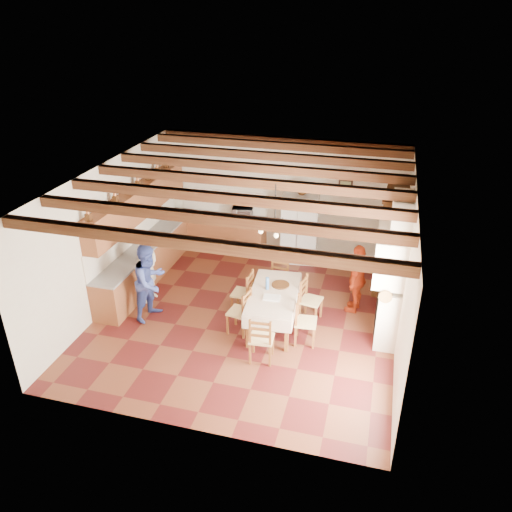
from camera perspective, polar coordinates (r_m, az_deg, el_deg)
The scene contains 31 objects.
floor at distance 10.54m, azimuth -0.95°, elevation -6.77°, with size 6.00×6.50×0.02m, color #4E1615.
ceiling at distance 9.21m, azimuth -1.10°, elevation 9.05°, with size 6.00×6.50×0.02m, color silver.
wall_back at distance 12.70m, azimuth 3.06°, elevation 6.94°, with size 6.00×0.02×3.00m, color beige.
wall_front at distance 7.17m, azimuth -8.33°, elevation -10.67°, with size 6.00×0.02×3.00m, color beige.
wall_left at distance 10.93m, azimuth -16.39°, elevation 2.40°, with size 0.02×6.50×3.00m, color beige.
wall_right at distance 9.49m, azimuth 16.74°, elevation -1.52°, with size 0.02×6.50×3.00m, color beige.
ceiling_beams at distance 9.24m, azimuth -1.09°, elevation 8.46°, with size 6.00×6.30×0.16m, color #33160E, non-canonical shape.
lower_cabinets_left at distance 12.06m, azimuth -12.01°, elevation -0.34°, with size 0.60×4.30×0.86m, color brown.
lower_cabinets_back at distance 13.21m, azimuth -3.94°, elevation 2.72°, with size 2.30×0.60×0.86m, color brown.
countertop_left at distance 11.86m, azimuth -12.22°, elevation 1.59°, with size 0.62×4.30×0.04m, color slate.
countertop_back at distance 13.03m, azimuth -4.00°, elevation 4.52°, with size 2.34×0.62×0.04m, color slate.
backsplash_left at distance 11.86m, azimuth -13.60°, elevation 3.13°, with size 0.03×4.30×0.60m, color silver.
backsplash_back at distance 13.16m, azimuth -3.64°, elevation 6.27°, with size 2.30×0.03×0.60m, color silver.
upper_cabinets at distance 11.55m, azimuth -13.24°, elevation 6.01°, with size 0.35×4.20×0.70m, color brown.
fireplace at distance 9.70m, azimuth 14.97°, elevation -1.30°, with size 0.56×1.60×2.80m, color beige, non-canonical shape.
wall_picture at distance 12.34m, azimuth 10.17°, elevation 7.68°, with size 0.34×0.03×0.42m, color black.
refrigerator at distance 12.42m, azimuth 5.02°, elevation 3.28°, with size 0.87×0.72×1.75m, color silver.
hutch at distance 11.43m, azimuth 15.21°, elevation 1.62°, with size 0.52×1.25×2.26m, color #3B1D0E, non-canonical shape.
dining_table at distance 9.85m, azimuth 2.03°, elevation -4.57°, with size 1.05×1.84×0.78m.
chandelier at distance 9.13m, azimuth 2.18°, elevation 3.77°, with size 0.47×0.47×0.03m, color black.
chair_left_near at distance 9.79m, azimuth -1.94°, elevation -6.29°, with size 0.42×0.40×0.96m, color brown, non-canonical shape.
chair_left_far at distance 10.38m, azimuth -1.58°, elevation -4.14°, with size 0.42×0.40×0.96m, color brown, non-canonical shape.
chair_right_near at distance 9.54m, azimuth 5.72°, elevation -7.40°, with size 0.42×0.40×0.96m, color brown, non-canonical shape.
chair_right_far at distance 10.19m, azimuth 6.32°, elevation -4.97°, with size 0.42×0.40×0.96m, color brown, non-canonical shape.
chair_end_near at distance 9.07m, azimuth 0.65°, elevation -9.31°, with size 0.42×0.40×0.96m, color brown, non-canonical shape.
chair_end_far at distance 10.90m, azimuth 2.47°, elevation -2.55°, with size 0.42×0.40×0.96m, color brown, non-canonical shape.
person_man at distance 10.93m, azimuth -12.38°, elevation -1.28°, with size 0.57×0.37×1.57m, color silver.
person_woman_blue at distance 10.30m, azimuth -12.01°, elevation -2.89°, with size 0.80×0.62×1.64m, color #374796.
person_woman_red at distance 10.53m, azimuth 11.50°, elevation -2.51°, with size 0.89×0.37×1.51m, color #9E2A10.
microwave at distance 12.80m, azimuth -1.55°, elevation 4.95°, with size 0.52×0.35×0.29m, color silver.
fridge_vase at distance 12.05m, azimuth 5.30°, elevation 7.70°, with size 0.27×0.27×0.28m, color #3B1D0E.
Camera 1 is at (2.44, -8.41, 5.85)m, focal length 35.00 mm.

